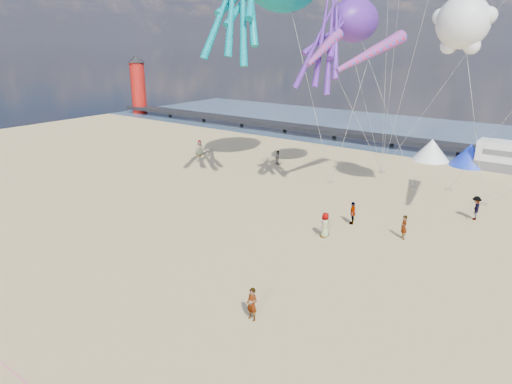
# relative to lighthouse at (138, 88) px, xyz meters

# --- Properties ---
(ground) EXTENTS (120.00, 120.00, 0.00)m
(ground) POSITION_rel_lighthouse_xyz_m (56.00, -44.00, -4.50)
(ground) COLOR tan
(ground) RESTS_ON ground
(water) EXTENTS (120.00, 120.00, 0.00)m
(water) POSITION_rel_lighthouse_xyz_m (56.00, 11.00, -4.48)
(water) COLOR #3A516F
(water) RESTS_ON ground
(pier) EXTENTS (60.00, 3.00, 0.50)m
(pier) POSITION_rel_lighthouse_xyz_m (28.00, 0.00, -3.50)
(pier) COLOR black
(pier) RESTS_ON ground
(lighthouse) EXTENTS (2.60, 2.60, 9.00)m
(lighthouse) POSITION_rel_lighthouse_xyz_m (0.00, 0.00, 0.00)
(lighthouse) COLOR #A5140F
(lighthouse) RESTS_ON ground
(tent_white) EXTENTS (4.00, 4.00, 2.40)m
(tent_white) POSITION_rel_lighthouse_xyz_m (54.00, -4.00, -3.30)
(tent_white) COLOR white
(tent_white) RESTS_ON ground
(tent_blue) EXTENTS (4.00, 4.00, 2.40)m
(tent_blue) POSITION_rel_lighthouse_xyz_m (58.00, -4.00, -3.30)
(tent_blue) COLOR #1933CC
(tent_blue) RESTS_ON ground
(standing_person) EXTENTS (0.63, 0.44, 1.66)m
(standing_person) POSITION_rel_lighthouse_xyz_m (56.55, -40.34, -3.67)
(standing_person) COLOR tan
(standing_person) RESTS_ON ground
(beachgoer_0) EXTENTS (0.51, 0.69, 1.75)m
(beachgoer_0) POSITION_rel_lighthouse_xyz_m (54.66, -29.70, -3.63)
(beachgoer_0) COLOR #7F6659
(beachgoer_0) RESTS_ON ground
(beachgoer_1) EXTENTS (0.86, 0.70, 1.52)m
(beachgoer_1) POSITION_rel_lighthouse_xyz_m (41.33, -15.66, -3.74)
(beachgoer_1) COLOR #7F6659
(beachgoer_1) RESTS_ON ground
(beachgoer_2) EXTENTS (0.84, 0.99, 1.81)m
(beachgoer_2) POSITION_rel_lighthouse_xyz_m (62.06, -20.21, -3.60)
(beachgoer_2) COLOR #7F6659
(beachgoer_2) RESTS_ON ground
(beachgoer_3) EXTENTS (0.94, 1.23, 1.68)m
(beachgoer_3) POSITION_rel_lighthouse_xyz_m (55.13, -26.42, -3.66)
(beachgoer_3) COLOR #7F6659
(beachgoer_3) RESTS_ON ground
(beachgoer_5) EXTENTS (1.39, 1.48, 1.66)m
(beachgoer_5) POSITION_rel_lighthouse_xyz_m (59.00, -26.80, -3.67)
(beachgoer_5) COLOR #7F6659
(beachgoer_5) RESTS_ON ground
(beachgoer_6) EXTENTS (0.74, 0.79, 1.81)m
(beachgoer_6) POSITION_rel_lighthouse_xyz_m (31.77, -17.69, -3.59)
(beachgoer_6) COLOR #7F6659
(beachgoer_6) RESTS_ON ground
(sandbag_a) EXTENTS (0.50, 0.35, 0.22)m
(sandbag_a) POSITION_rel_lighthouse_xyz_m (49.27, -18.51, -4.39)
(sandbag_a) COLOR gray
(sandbag_a) RESTS_ON ground
(sandbag_b) EXTENTS (0.50, 0.35, 0.22)m
(sandbag_b) POSITION_rel_lighthouse_xyz_m (56.06, -15.56, -4.39)
(sandbag_b) COLOR gray
(sandbag_b) RESTS_ON ground
(sandbag_c) EXTENTS (0.50, 0.35, 0.22)m
(sandbag_c) POSITION_rel_lighthouse_xyz_m (61.97, -16.46, -4.39)
(sandbag_c) COLOR gray
(sandbag_c) RESTS_ON ground
(sandbag_d) EXTENTS (0.50, 0.35, 0.22)m
(sandbag_d) POSITION_rel_lighthouse_xyz_m (58.66, -14.19, -4.39)
(sandbag_d) COLOR gray
(sandbag_d) RESTS_ON ground
(sandbag_e) EXTENTS (0.50, 0.35, 0.22)m
(sandbag_e) POSITION_rel_lighthouse_xyz_m (51.71, -12.32, -4.39)
(sandbag_e) COLOR gray
(sandbag_e) RESTS_ON ground
(kite_octopus_purple) EXTENTS (4.08, 8.72, 9.78)m
(kite_octopus_purple) POSITION_rel_lighthouse_xyz_m (50.31, -17.90, 9.78)
(kite_octopus_purple) COLOR #512192
(kite_panda) EXTENTS (4.68, 4.44, 6.17)m
(kite_panda) POSITION_rel_lighthouse_xyz_m (59.38, -19.97, 9.36)
(kite_panda) COLOR silver
(windsock_left) EXTENTS (3.61, 7.13, 7.21)m
(windsock_left) POSITION_rel_lighthouse_xyz_m (52.89, -20.13, 7.25)
(windsock_left) COLOR red
(windsock_right) EXTENTS (1.11, 4.67, 4.63)m
(windsock_right) POSITION_rel_lighthouse_xyz_m (50.70, -23.72, 7.59)
(windsock_right) COLOR red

